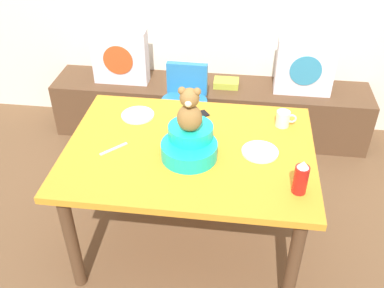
{
  "coord_description": "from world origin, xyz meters",
  "views": [
    {
      "loc": [
        0.26,
        -1.92,
        2.17
      ],
      "look_at": [
        0.0,
        0.1,
        0.69
      ],
      "focal_mm": 40.83,
      "sensor_mm": 36.0,
      "label": 1
    }
  ],
  "objects_px": {
    "book_stack": "(226,83)",
    "cell_phone": "(197,115)",
    "teddy_bear": "(190,111)",
    "coffee_mug": "(283,119)",
    "pillow_floral_right": "(305,67)",
    "highchair": "(184,105)",
    "infant_seat_teal": "(190,144)",
    "dinner_plate_near": "(138,115)",
    "ketchup_bottle": "(301,178)",
    "pillow_floral_left": "(120,56)",
    "dining_table": "(190,161)",
    "dinner_plate_far": "(260,152)"
  },
  "relations": [
    {
      "from": "book_stack",
      "to": "cell_phone",
      "type": "xyz_separation_m",
      "value": [
        -0.13,
        -0.93,
        0.26
      ]
    },
    {
      "from": "cell_phone",
      "to": "teddy_bear",
      "type": "bearing_deg",
      "value": 145.58
    },
    {
      "from": "teddy_bear",
      "to": "coffee_mug",
      "type": "distance_m",
      "value": 0.66
    },
    {
      "from": "pillow_floral_right",
      "to": "highchair",
      "type": "relative_size",
      "value": 0.56
    },
    {
      "from": "infant_seat_teal",
      "to": "dinner_plate_near",
      "type": "xyz_separation_m",
      "value": [
        -0.37,
        0.35,
        -0.07
      ]
    },
    {
      "from": "coffee_mug",
      "to": "cell_phone",
      "type": "xyz_separation_m",
      "value": [
        -0.51,
        0.04,
        -0.04
      ]
    },
    {
      "from": "dinner_plate_near",
      "to": "book_stack",
      "type": "bearing_deg",
      "value": 63.24
    },
    {
      "from": "pillow_floral_right",
      "to": "teddy_bear",
      "type": "height_order",
      "value": "teddy_bear"
    },
    {
      "from": "teddy_bear",
      "to": "cell_phone",
      "type": "distance_m",
      "value": 0.48
    },
    {
      "from": "ketchup_bottle",
      "to": "coffee_mug",
      "type": "height_order",
      "value": "ketchup_bottle"
    },
    {
      "from": "book_stack",
      "to": "infant_seat_teal",
      "type": "height_order",
      "value": "infant_seat_teal"
    },
    {
      "from": "pillow_floral_left",
      "to": "ketchup_bottle",
      "type": "distance_m",
      "value": 2.01
    },
    {
      "from": "highchair",
      "to": "dinner_plate_near",
      "type": "bearing_deg",
      "value": -111.39
    },
    {
      "from": "dining_table",
      "to": "dinner_plate_far",
      "type": "distance_m",
      "value": 0.4
    },
    {
      "from": "highchair",
      "to": "cell_phone",
      "type": "xyz_separation_m",
      "value": [
        0.15,
        -0.49,
        0.22
      ]
    },
    {
      "from": "dining_table",
      "to": "coffee_mug",
      "type": "bearing_deg",
      "value": 29.01
    },
    {
      "from": "coffee_mug",
      "to": "dinner_plate_far",
      "type": "bearing_deg",
      "value": -114.52
    },
    {
      "from": "teddy_bear",
      "to": "dinner_plate_far",
      "type": "bearing_deg",
      "value": 10.21
    },
    {
      "from": "infant_seat_teal",
      "to": "pillow_floral_left",
      "type": "bearing_deg",
      "value": 119.61
    },
    {
      "from": "dinner_plate_far",
      "to": "pillow_floral_left",
      "type": "bearing_deg",
      "value": 132.12
    },
    {
      "from": "dining_table",
      "to": "coffee_mug",
      "type": "height_order",
      "value": "coffee_mug"
    },
    {
      "from": "pillow_floral_left",
      "to": "coffee_mug",
      "type": "height_order",
      "value": "pillow_floral_left"
    },
    {
      "from": "book_stack",
      "to": "teddy_bear",
      "type": "height_order",
      "value": "teddy_bear"
    },
    {
      "from": "ketchup_bottle",
      "to": "cell_phone",
      "type": "distance_m",
      "value": 0.84
    },
    {
      "from": "pillow_floral_left",
      "to": "teddy_bear",
      "type": "distance_m",
      "value": 1.53
    },
    {
      "from": "teddy_bear",
      "to": "infant_seat_teal",
      "type": "bearing_deg",
      "value": 90.0
    },
    {
      "from": "pillow_floral_right",
      "to": "cell_phone",
      "type": "relative_size",
      "value": 3.06
    },
    {
      "from": "pillow_floral_right",
      "to": "highchair",
      "type": "height_order",
      "value": "pillow_floral_right"
    },
    {
      "from": "teddy_bear",
      "to": "cell_phone",
      "type": "height_order",
      "value": "teddy_bear"
    },
    {
      "from": "ketchup_bottle",
      "to": "dining_table",
      "type": "bearing_deg",
      "value": 152.98
    },
    {
      "from": "highchair",
      "to": "dinner_plate_far",
      "type": "relative_size",
      "value": 3.95
    },
    {
      "from": "infant_seat_teal",
      "to": "dinner_plate_far",
      "type": "height_order",
      "value": "infant_seat_teal"
    },
    {
      "from": "dining_table",
      "to": "highchair",
      "type": "bearing_deg",
      "value": 100.35
    },
    {
      "from": "infant_seat_teal",
      "to": "teddy_bear",
      "type": "bearing_deg",
      "value": -90.0
    },
    {
      "from": "book_stack",
      "to": "highchair",
      "type": "relative_size",
      "value": 0.25
    },
    {
      "from": "dinner_plate_near",
      "to": "ketchup_bottle",
      "type": "bearing_deg",
      "value": -31.59
    },
    {
      "from": "highchair",
      "to": "dinner_plate_near",
      "type": "xyz_separation_m",
      "value": [
        -0.21,
        -0.53,
        0.22
      ]
    },
    {
      "from": "dining_table",
      "to": "ketchup_bottle",
      "type": "height_order",
      "value": "ketchup_bottle"
    },
    {
      "from": "dining_table",
      "to": "pillow_floral_right",
      "type": "bearing_deg",
      "value": 59.3
    },
    {
      "from": "teddy_bear",
      "to": "cell_phone",
      "type": "bearing_deg",
      "value": 90.97
    },
    {
      "from": "coffee_mug",
      "to": "book_stack",
      "type": "bearing_deg",
      "value": 111.73
    },
    {
      "from": "highchair",
      "to": "coffee_mug",
      "type": "bearing_deg",
      "value": -38.47
    },
    {
      "from": "cell_phone",
      "to": "highchair",
      "type": "bearing_deg",
      "value": -18.19
    },
    {
      "from": "pillow_floral_right",
      "to": "dinner_plate_near",
      "type": "relative_size",
      "value": 2.2
    },
    {
      "from": "dining_table",
      "to": "dinner_plate_far",
      "type": "height_order",
      "value": "dinner_plate_far"
    },
    {
      "from": "book_stack",
      "to": "ketchup_bottle",
      "type": "height_order",
      "value": "ketchup_bottle"
    },
    {
      "from": "pillow_floral_left",
      "to": "ketchup_bottle",
      "type": "relative_size",
      "value": 2.38
    },
    {
      "from": "pillow_floral_left",
      "to": "infant_seat_teal",
      "type": "relative_size",
      "value": 1.33
    },
    {
      "from": "pillow_floral_left",
      "to": "pillow_floral_right",
      "type": "relative_size",
      "value": 1.0
    },
    {
      "from": "book_stack",
      "to": "coffee_mug",
      "type": "relative_size",
      "value": 1.67
    }
  ]
}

